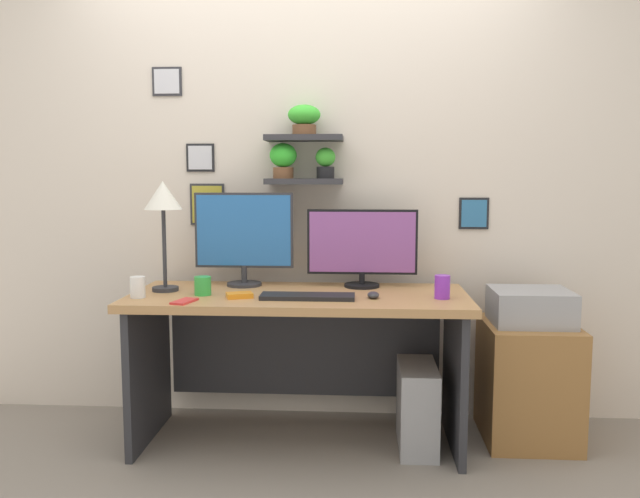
{
  "coord_description": "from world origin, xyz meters",
  "views": [
    {
      "loc": [
        0.3,
        -3.1,
        1.32
      ],
      "look_at": [
        0.1,
        0.05,
        0.96
      ],
      "focal_mm": 36.44,
      "sensor_mm": 36.0,
      "label": 1
    }
  ],
  "objects": [
    {
      "name": "ground_plane",
      "position": [
        0.0,
        0.0,
        0.0
      ],
      "size": [
        8.0,
        8.0,
        0.0
      ],
      "primitive_type": "plane",
      "color": "gray"
    },
    {
      "name": "back_wall_assembly",
      "position": [
        -0.0,
        0.44,
        1.35
      ],
      "size": [
        4.4,
        0.24,
        2.7
      ],
      "color": "beige",
      "rests_on": "ground"
    },
    {
      "name": "desk",
      "position": [
        0.0,
        0.06,
        0.54
      ],
      "size": [
        1.64,
        0.68,
        0.75
      ],
      "color": "tan",
      "rests_on": "ground"
    },
    {
      "name": "monitor_left",
      "position": [
        -0.31,
        0.22,
        1.01
      ],
      "size": [
        0.51,
        0.18,
        0.48
      ],
      "color": "#2D2D33",
      "rests_on": "desk"
    },
    {
      "name": "monitor_right",
      "position": [
        0.31,
        0.22,
        0.96
      ],
      "size": [
        0.56,
        0.18,
        0.4
      ],
      "color": "black",
      "rests_on": "desk"
    },
    {
      "name": "keyboard",
      "position": [
        0.05,
        -0.12,
        0.76
      ],
      "size": [
        0.44,
        0.14,
        0.02
      ],
      "primitive_type": "cube",
      "color": "black",
      "rests_on": "desk"
    },
    {
      "name": "computer_mouse",
      "position": [
        0.36,
        -0.09,
        0.77
      ],
      "size": [
        0.06,
        0.09,
        0.03
      ],
      "primitive_type": "ellipsoid",
      "color": "#2D2D33",
      "rests_on": "desk"
    },
    {
      "name": "desk_lamp",
      "position": [
        -0.67,
        0.03,
        1.19
      ],
      "size": [
        0.18,
        0.18,
        0.54
      ],
      "color": "#2D2D33",
      "rests_on": "desk"
    },
    {
      "name": "cell_phone",
      "position": [
        -0.5,
        -0.25,
        0.76
      ],
      "size": [
        0.1,
        0.15,
        0.01
      ],
      "primitive_type": "cube",
      "rotation": [
        0.0,
        0.0,
        -0.27
      ],
      "color": "red",
      "rests_on": "desk"
    },
    {
      "name": "coffee_mug",
      "position": [
        -0.46,
        -0.07,
        0.8
      ],
      "size": [
        0.08,
        0.08,
        0.09
      ],
      "primitive_type": "cylinder",
      "color": "green",
      "rests_on": "desk"
    },
    {
      "name": "pen_cup",
      "position": [
        -0.75,
        -0.15,
        0.8
      ],
      "size": [
        0.07,
        0.07,
        0.1
      ],
      "primitive_type": "cylinder",
      "color": "white",
      "rests_on": "desk"
    },
    {
      "name": "scissors_tray",
      "position": [
        -0.27,
        -0.12,
        0.76
      ],
      "size": [
        0.14,
        0.12,
        0.02
      ],
      "primitive_type": "cube",
      "rotation": [
        0.0,
        0.0,
        0.34
      ],
      "color": "orange",
      "rests_on": "desk"
    },
    {
      "name": "water_cup",
      "position": [
        0.68,
        -0.08,
        0.81
      ],
      "size": [
        0.07,
        0.07,
        0.11
      ],
      "primitive_type": "cylinder",
      "color": "purple",
      "rests_on": "desk"
    },
    {
      "name": "drawer_cabinet",
      "position": [
        1.14,
        0.12,
        0.3
      ],
      "size": [
        0.44,
        0.5,
        0.59
      ],
      "primitive_type": "cube",
      "color": "#9E6B38",
      "rests_on": "ground"
    },
    {
      "name": "printer",
      "position": [
        1.14,
        0.12,
        0.68
      ],
      "size": [
        0.38,
        0.34,
        0.17
      ],
      "primitive_type": "cube",
      "color": "#9E9EA3",
      "rests_on": "drawer_cabinet"
    },
    {
      "name": "computer_tower_right",
      "position": [
        0.58,
        -0.03,
        0.21
      ],
      "size": [
        0.18,
        0.4,
        0.41
      ],
      "primitive_type": "cube",
      "color": "#99999E",
      "rests_on": "ground"
    }
  ]
}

